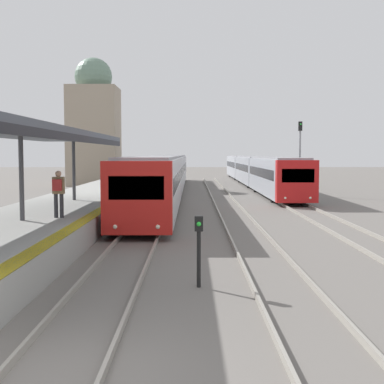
# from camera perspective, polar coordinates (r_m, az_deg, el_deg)

# --- Properties ---
(ground_plane) EXTENTS (240.00, 240.00, 0.00)m
(ground_plane) POSITION_cam_1_polar(r_m,az_deg,el_deg) (8.12, -15.08, -18.96)
(ground_plane) COLOR slate
(track_platform_line) EXTENTS (1.51, 120.00, 0.15)m
(track_platform_line) POSITION_cam_1_polar(r_m,az_deg,el_deg) (8.09, -15.09, -18.47)
(track_platform_line) COLOR gray
(track_platform_line) RESTS_ON ground_plane
(track_middle_line) EXTENTS (1.51, 120.00, 0.15)m
(track_middle_line) POSITION_cam_1_polar(r_m,az_deg,el_deg) (8.13, 15.78, -18.37)
(track_middle_line) COLOR gray
(track_middle_line) RESTS_ON ground_plane
(platform_canopy) EXTENTS (4.00, 20.10, 3.10)m
(platform_canopy) POSITION_cam_1_polar(r_m,az_deg,el_deg) (18.96, -17.90, 6.06)
(platform_canopy) COLOR #4C515B
(platform_canopy) RESTS_ON station_platform
(person_on_platform) EXTENTS (0.40, 0.40, 1.66)m
(person_on_platform) POSITION_cam_1_polar(r_m,az_deg,el_deg) (19.40, -14.27, 0.20)
(person_on_platform) COLOR #2D2D33
(person_on_platform) RESTS_ON station_platform
(train_near) EXTENTS (2.55, 45.68, 3.02)m
(train_near) POSITION_cam_1_polar(r_m,az_deg,el_deg) (41.76, -2.91, 2.06)
(train_near) COLOR red
(train_near) RESTS_ON ground_plane
(train_far) EXTENTS (2.48, 45.36, 2.91)m
(train_far) POSITION_cam_1_polar(r_m,az_deg,el_deg) (54.32, 6.38, 2.45)
(train_far) COLOR red
(train_far) RESTS_ON ground_plane
(signal_post_near) EXTENTS (0.20, 0.21, 1.70)m
(signal_post_near) POSITION_cam_1_polar(r_m,az_deg,el_deg) (12.65, 0.53, -5.45)
(signal_post_near) COLOR black
(signal_post_near) RESTS_ON ground_plane
(signal_mast_far) EXTENTS (0.28, 0.29, 5.60)m
(signal_mast_far) POSITION_cam_1_polar(r_m,az_deg,el_deg) (41.43, 11.25, 4.46)
(signal_mast_far) COLOR gray
(signal_mast_far) RESTS_ON ground_plane
(distant_domed_building) EXTENTS (4.80, 4.80, 12.63)m
(distant_domed_building) POSITION_cam_1_polar(r_m,az_deg,el_deg) (54.46, -10.60, 6.98)
(distant_domed_building) COLOR gray
(distant_domed_building) RESTS_ON ground_plane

